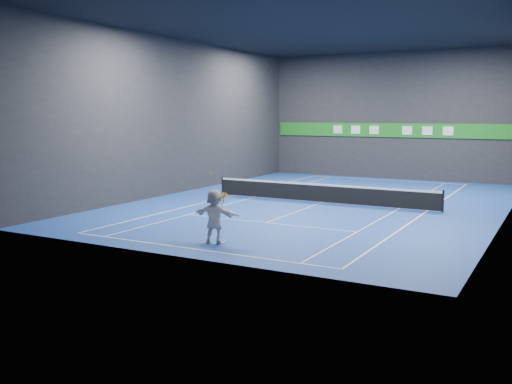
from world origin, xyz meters
The scene contains 20 objects.
ground centered at (0.00, 0.00, 0.00)m, with size 26.00×26.00×0.00m, color #1B4098.
ceiling centered at (0.00, 0.00, 9.00)m, with size 26.00×26.00×0.00m, color black.
wall_back centered at (0.00, 13.00, 4.50)m, with size 18.00×0.10×9.00m, color #262628.
wall_front centered at (0.00, -13.00, 4.50)m, with size 18.00×0.10×9.00m, color #262628.
wall_left centered at (-9.00, 0.00, 4.50)m, with size 0.10×26.00×9.00m, color #262628.
wall_right centered at (9.00, 0.00, 4.50)m, with size 0.10×26.00×9.00m, color #262628.
baseline_near centered at (0.00, -11.89, 0.00)m, with size 10.98×0.08×0.01m, color white.
baseline_far centered at (0.00, 11.89, 0.00)m, with size 10.98×0.08×0.01m, color white.
sideline_doubles_left centered at (-5.49, 0.00, 0.00)m, with size 0.08×23.78×0.01m, color white.
sideline_doubles_right centered at (5.49, 0.00, 0.00)m, with size 0.08×23.78×0.01m, color white.
sideline_singles_left centered at (-4.11, 0.00, 0.00)m, with size 0.06×23.78×0.01m, color white.
sideline_singles_right centered at (4.11, 0.00, 0.00)m, with size 0.06×23.78×0.01m, color white.
service_line_near centered at (0.00, -6.40, 0.00)m, with size 8.23×0.06×0.01m, color white.
service_line_far centered at (0.00, 6.40, 0.00)m, with size 8.23×0.06×0.01m, color white.
center_service_line centered at (0.00, 0.00, 0.00)m, with size 0.06×12.80×0.01m, color white.
player centered at (0.19, -10.76, 0.99)m, with size 1.83×0.58×1.98m, color silver.
tennis_ball centered at (-0.07, -10.56, 2.49)m, with size 0.06×0.06×0.06m, color #E8FB29.
tennis_net centered at (0.00, 0.00, 0.54)m, with size 12.50×0.10×1.07m.
sponsor_banner centered at (0.00, 12.93, 3.50)m, with size 17.64×0.11×1.00m.
tennis_racket centered at (0.48, -10.71, 1.73)m, with size 0.49×0.32×0.57m.
Camera 1 is at (11.24, -27.85, 4.67)m, focal length 40.00 mm.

